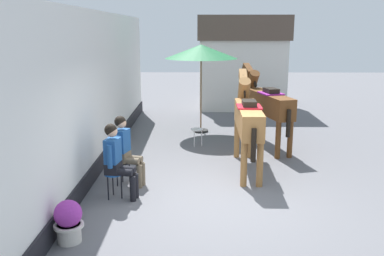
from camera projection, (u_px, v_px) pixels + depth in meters
ground_plane at (209, 152)px, 10.61m from camera, size 40.00×40.00×0.00m
pub_facade_wall at (89, 102)px, 8.83m from camera, size 0.34×14.00×3.40m
distant_cottage at (241, 61)px, 16.46m from camera, size 3.40×2.60×3.50m
seated_visitor_near at (116, 157)px, 7.58m from camera, size 0.61×0.48×1.39m
seated_visitor_far at (125, 147)px, 8.24m from camera, size 0.61×0.48×1.39m
saddled_horse_near at (248, 117)px, 9.14m from camera, size 0.51×3.00×2.06m
saddled_horse_far at (267, 103)px, 10.94m from camera, size 1.02×2.94×2.06m
flower_planter_near at (68, 221)px, 6.08m from camera, size 0.43×0.43×0.64m
cafe_parasol at (201, 52)px, 12.21m from camera, size 2.10×2.10×2.58m
spare_stool_white at (197, 131)px, 11.12m from camera, size 0.32×0.32×0.46m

